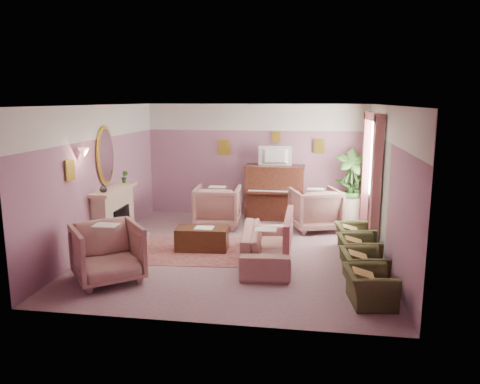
# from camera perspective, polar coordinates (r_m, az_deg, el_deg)

# --- Properties ---
(floor) EXTENTS (5.50, 6.00, 0.01)m
(floor) POSITION_cam_1_polar(r_m,az_deg,el_deg) (9.16, -0.31, -7.26)
(floor) COLOR gray
(floor) RESTS_ON ground
(ceiling) EXTENTS (5.50, 6.00, 0.01)m
(ceiling) POSITION_cam_1_polar(r_m,az_deg,el_deg) (8.69, -0.33, 10.54)
(ceiling) COLOR beige
(ceiling) RESTS_ON wall_back
(wall_back) EXTENTS (5.50, 0.02, 2.80)m
(wall_back) POSITION_cam_1_polar(r_m,az_deg,el_deg) (11.76, 1.96, 3.86)
(wall_back) COLOR slate
(wall_back) RESTS_ON floor
(wall_front) EXTENTS (5.50, 0.02, 2.80)m
(wall_front) POSITION_cam_1_polar(r_m,az_deg,el_deg) (5.94, -4.83, -3.47)
(wall_front) COLOR slate
(wall_front) RESTS_ON floor
(wall_left) EXTENTS (0.02, 6.00, 2.80)m
(wall_left) POSITION_cam_1_polar(r_m,az_deg,el_deg) (9.63, -16.71, 1.76)
(wall_left) COLOR slate
(wall_left) RESTS_ON floor
(wall_right) EXTENTS (0.02, 6.00, 2.80)m
(wall_right) POSITION_cam_1_polar(r_m,az_deg,el_deg) (8.82, 17.62, 0.88)
(wall_right) COLOR slate
(wall_right) RESTS_ON floor
(picture_rail_band) EXTENTS (5.50, 0.01, 0.65)m
(picture_rail_band) POSITION_cam_1_polar(r_m,az_deg,el_deg) (11.66, 1.99, 9.10)
(picture_rail_band) COLOR silver
(picture_rail_band) RESTS_ON wall_back
(stripe_panel) EXTENTS (0.01, 3.00, 2.15)m
(stripe_panel) POSITION_cam_1_polar(r_m,az_deg,el_deg) (10.14, 16.32, 0.38)
(stripe_panel) COLOR #9DA799
(stripe_panel) RESTS_ON wall_right
(fireplace_surround) EXTENTS (0.30, 1.40, 1.10)m
(fireplace_surround) POSITION_cam_1_polar(r_m,az_deg,el_deg) (9.91, -15.11, -2.92)
(fireplace_surround) COLOR tan
(fireplace_surround) RESTS_ON floor
(fireplace_inset) EXTENTS (0.18, 0.72, 0.68)m
(fireplace_inset) POSITION_cam_1_polar(r_m,az_deg,el_deg) (9.91, -14.53, -3.79)
(fireplace_inset) COLOR black
(fireplace_inset) RESTS_ON floor
(fire_ember) EXTENTS (0.06, 0.54, 0.10)m
(fire_ember) POSITION_cam_1_polar(r_m,az_deg,el_deg) (9.94, -14.27, -4.80)
(fire_ember) COLOR red
(fire_ember) RESTS_ON floor
(mantel_shelf) EXTENTS (0.40, 1.55, 0.07)m
(mantel_shelf) POSITION_cam_1_polar(r_m,az_deg,el_deg) (9.78, -15.11, 0.32)
(mantel_shelf) COLOR tan
(mantel_shelf) RESTS_ON fireplace_surround
(hearth) EXTENTS (0.55, 1.50, 0.02)m
(hearth) POSITION_cam_1_polar(r_m,az_deg,el_deg) (9.97, -13.89, -5.97)
(hearth) COLOR tan
(hearth) RESTS_ON floor
(mirror_frame) EXTENTS (0.04, 0.72, 1.20)m
(mirror_frame) POSITION_cam_1_polar(r_m,az_deg,el_deg) (9.74, -16.07, 4.27)
(mirror_frame) COLOR gold
(mirror_frame) RESTS_ON wall_left
(mirror_glass) EXTENTS (0.01, 0.60, 1.06)m
(mirror_glass) POSITION_cam_1_polar(r_m,az_deg,el_deg) (9.72, -15.94, 4.27)
(mirror_glass) COLOR white
(mirror_glass) RESTS_ON wall_left
(sconce_shade) EXTENTS (0.20, 0.20, 0.16)m
(sconce_shade) POSITION_cam_1_polar(r_m,az_deg,el_deg) (8.74, -18.51, 4.58)
(sconce_shade) COLOR #EB9D77
(sconce_shade) RESTS_ON wall_left
(piano) EXTENTS (1.40, 0.60, 1.30)m
(piano) POSITION_cam_1_polar(r_m,az_deg,el_deg) (11.52, 4.22, -0.10)
(piano) COLOR #492317
(piano) RESTS_ON floor
(piano_keyshelf) EXTENTS (1.30, 0.12, 0.06)m
(piano_keyshelf) POSITION_cam_1_polar(r_m,az_deg,el_deg) (11.16, 4.09, -0.10)
(piano_keyshelf) COLOR #492317
(piano_keyshelf) RESTS_ON piano
(piano_keys) EXTENTS (1.20, 0.08, 0.02)m
(piano_keys) POSITION_cam_1_polar(r_m,az_deg,el_deg) (11.15, 4.09, 0.10)
(piano_keys) COLOR white
(piano_keys) RESTS_ON piano
(piano_top) EXTENTS (1.45, 0.65, 0.04)m
(piano_top) POSITION_cam_1_polar(r_m,az_deg,el_deg) (11.41, 4.27, 3.15)
(piano_top) COLOR #492317
(piano_top) RESTS_ON piano
(television) EXTENTS (0.80, 0.12, 0.48)m
(television) POSITION_cam_1_polar(r_m,az_deg,el_deg) (11.32, 4.27, 4.57)
(television) COLOR black
(television) RESTS_ON piano
(print_back_left) EXTENTS (0.30, 0.03, 0.38)m
(print_back_left) POSITION_cam_1_polar(r_m,az_deg,el_deg) (11.80, -1.93, 5.45)
(print_back_left) COLOR gold
(print_back_left) RESTS_ON wall_back
(print_back_right) EXTENTS (0.26, 0.03, 0.34)m
(print_back_right) POSITION_cam_1_polar(r_m,az_deg,el_deg) (11.60, 9.61, 5.50)
(print_back_right) COLOR gold
(print_back_right) RESTS_ON wall_back
(print_back_mid) EXTENTS (0.22, 0.03, 0.26)m
(print_back_mid) POSITION_cam_1_polar(r_m,az_deg,el_deg) (11.61, 4.43, 6.71)
(print_back_mid) COLOR gold
(print_back_mid) RESTS_ON wall_back
(print_left_wall) EXTENTS (0.03, 0.28, 0.36)m
(print_left_wall) POSITION_cam_1_polar(r_m,az_deg,el_deg) (8.51, -20.01, 2.55)
(print_left_wall) COLOR gold
(print_left_wall) RESTS_ON wall_left
(window_blind) EXTENTS (0.03, 1.40, 1.80)m
(window_blind) POSITION_cam_1_polar(r_m,az_deg,el_deg) (10.29, 16.14, 4.06)
(window_blind) COLOR white
(window_blind) RESTS_ON wall_right
(curtain_left) EXTENTS (0.16, 0.34, 2.60)m
(curtain_left) POSITION_cam_1_polar(r_m,az_deg,el_deg) (9.44, 16.23, 0.99)
(curtain_left) COLOR #A3585E
(curtain_left) RESTS_ON floor
(curtain_right) EXTENTS (0.16, 0.34, 2.60)m
(curtain_right) POSITION_cam_1_polar(r_m,az_deg,el_deg) (11.24, 15.04, 2.63)
(curtain_right) COLOR #A3585E
(curtain_right) RESTS_ON floor
(pelmet) EXTENTS (0.16, 2.20, 0.16)m
(pelmet) POSITION_cam_1_polar(r_m,az_deg,el_deg) (10.22, 15.95, 8.87)
(pelmet) COLOR #A3585E
(pelmet) RESTS_ON wall_right
(mantel_plant) EXTENTS (0.16, 0.16, 0.28)m
(mantel_plant) POSITION_cam_1_polar(r_m,az_deg,el_deg) (10.24, -13.89, 1.82)
(mantel_plant) COLOR #346626
(mantel_plant) RESTS_ON mantel_shelf
(mantel_vase) EXTENTS (0.16, 0.16, 0.16)m
(mantel_vase) POSITION_cam_1_polar(r_m,az_deg,el_deg) (9.31, -16.32, 0.41)
(mantel_vase) COLOR silver
(mantel_vase) RESTS_ON mantel_shelf
(area_rug) EXTENTS (2.63, 1.98, 0.01)m
(area_rug) POSITION_cam_1_polar(r_m,az_deg,el_deg) (9.23, -4.70, -7.12)
(area_rug) COLOR #8E4C4C
(area_rug) RESTS_ON floor
(coffee_table) EXTENTS (1.03, 0.57, 0.45)m
(coffee_table) POSITION_cam_1_polar(r_m,az_deg,el_deg) (9.21, -4.66, -5.72)
(coffee_table) COLOR #412412
(coffee_table) RESTS_ON floor
(table_paper) EXTENTS (0.35, 0.28, 0.01)m
(table_paper) POSITION_cam_1_polar(r_m,az_deg,el_deg) (9.14, -4.38, -4.35)
(table_paper) COLOR white
(table_paper) RESTS_ON coffee_table
(sofa) EXTENTS (0.71, 2.12, 0.86)m
(sofa) POSITION_cam_1_polar(r_m,az_deg,el_deg) (8.48, 3.18, -5.76)
(sofa) COLOR #A57870
(sofa) RESTS_ON floor
(sofa_throw) EXTENTS (0.11, 1.61, 0.59)m
(sofa_throw) POSITION_cam_1_polar(r_m,az_deg,el_deg) (8.41, 5.91, -4.74)
(sofa_throw) COLOR #A3585E
(sofa_throw) RESTS_ON sofa
(floral_armchair_left) EXTENTS (1.01, 1.01, 1.05)m
(floral_armchair_left) POSITION_cam_1_polar(r_m,az_deg,el_deg) (10.81, -2.77, -1.50)
(floral_armchair_left) COLOR #A57870
(floral_armchair_left) RESTS_ON floor
(floral_armchair_right) EXTENTS (1.01, 1.01, 1.05)m
(floral_armchair_right) POSITION_cam_1_polar(r_m,az_deg,el_deg) (10.67, 9.16, -1.81)
(floral_armchair_right) COLOR #A57870
(floral_armchair_right) RESTS_ON floor
(floral_armchair_front) EXTENTS (1.01, 1.01, 1.05)m
(floral_armchair_front) POSITION_cam_1_polar(r_m,az_deg,el_deg) (7.88, -15.87, -6.78)
(floral_armchair_front) COLOR #A57870
(floral_armchair_front) RESTS_ON floor
(olive_chair_a) EXTENTS (0.55, 0.78, 0.68)m
(olive_chair_a) POSITION_cam_1_polar(r_m,az_deg,el_deg) (7.08, 15.49, -10.42)
(olive_chair_a) COLOR #404324
(olive_chair_a) RESTS_ON floor
(olive_chair_b) EXTENTS (0.55, 0.78, 0.68)m
(olive_chair_b) POSITION_cam_1_polar(r_m,az_deg,el_deg) (7.85, 14.80, -8.23)
(olive_chair_b) COLOR #404324
(olive_chair_b) RESTS_ON floor
(olive_chair_c) EXTENTS (0.55, 0.78, 0.68)m
(olive_chair_c) POSITION_cam_1_polar(r_m,az_deg,el_deg) (8.62, 14.24, -6.44)
(olive_chair_c) COLOR #404324
(olive_chair_c) RESTS_ON floor
(olive_chair_d) EXTENTS (0.55, 0.78, 0.68)m
(olive_chair_d) POSITION_cam_1_polar(r_m,az_deg,el_deg) (9.40, 13.77, -4.94)
(olive_chair_d) COLOR #404324
(olive_chair_d) RESTS_ON floor
(side_table) EXTENTS (0.52, 0.52, 0.70)m
(side_table) POSITION_cam_1_polar(r_m,az_deg,el_deg) (11.55, 13.34, -1.87)
(side_table) COLOR silver
(side_table) RESTS_ON floor
(side_plant_big) EXTENTS (0.30, 0.30, 0.34)m
(side_plant_big) POSITION_cam_1_polar(r_m,az_deg,el_deg) (11.45, 13.46, 0.67)
(side_plant_big) COLOR #346626
(side_plant_big) RESTS_ON side_table
(side_plant_small) EXTENTS (0.16, 0.16, 0.28)m
(side_plant_small) POSITION_cam_1_polar(r_m,az_deg,el_deg) (11.36, 14.09, 0.41)
(side_plant_small) COLOR #346626
(side_plant_small) RESTS_ON side_table
(palm_pot) EXTENTS (0.34, 0.34, 0.34)m
(palm_pot) POSITION_cam_1_polar(r_m,az_deg,el_deg) (11.51, 13.17, -2.83)
(palm_pot) COLOR #A76633
(palm_pot) RESTS_ON floor
(palm_plant) EXTENTS (0.76, 0.76, 1.44)m
(palm_plant) POSITION_cam_1_polar(r_m,az_deg,el_deg) (11.33, 13.37, 1.55)
(palm_plant) COLOR #346626
(palm_plant) RESTS_ON palm_pot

